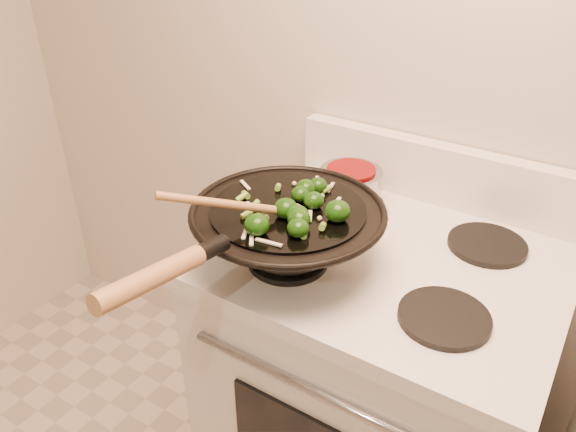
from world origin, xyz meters
The scene contains 5 objects.
stove centered at (-0.12, 1.17, 0.47)m, with size 0.78×0.67×1.08m.
wok centered at (-0.30, 1.01, 1.00)m, with size 0.42×0.70×0.21m.
stirfry centered at (-0.27, 1.01, 1.08)m, with size 0.29×0.32×0.05m.
wooden_spoon centered at (-0.33, 0.94, 1.09)m, with size 0.22×0.26×0.10m.
saucepan centered at (-0.30, 1.32, 0.98)m, with size 0.16×0.26×0.10m.
Camera 1 is at (0.25, 0.15, 1.66)m, focal length 35.00 mm.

